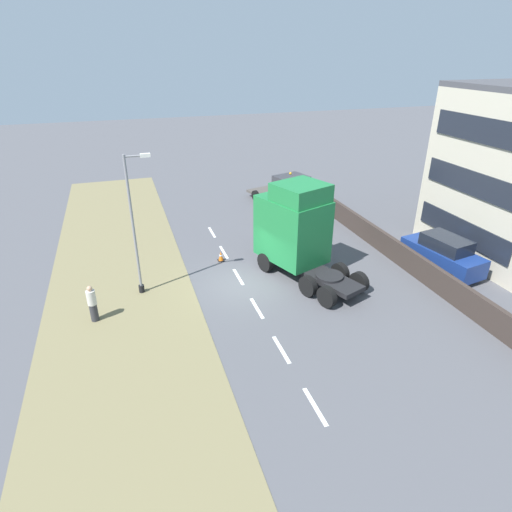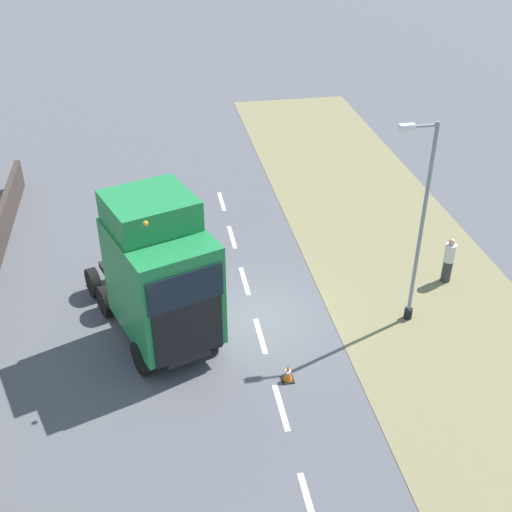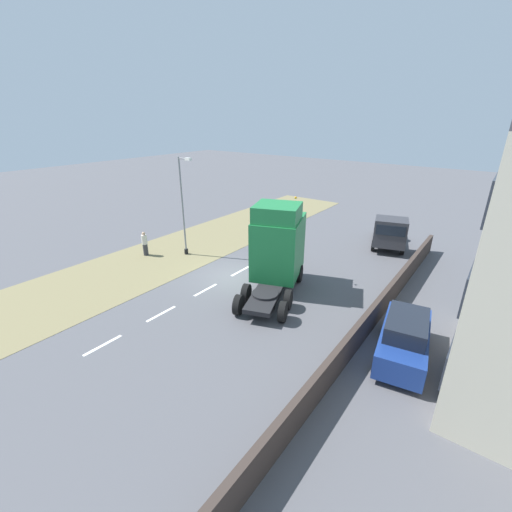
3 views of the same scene
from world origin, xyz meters
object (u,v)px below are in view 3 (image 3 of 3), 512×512
(lorry_cab, at_px, (278,247))
(parked_car, at_px, (404,338))
(pedestrian, at_px, (145,244))
(lamp_post, at_px, (184,210))
(flatbed_truck, at_px, (390,233))
(traffic_cone_lead, at_px, (255,255))

(lorry_cab, xyz_separation_m, parked_car, (7.71, -2.28, -1.52))
(lorry_cab, relative_size, pedestrian, 3.73)
(lamp_post, xyz_separation_m, pedestrian, (-2.28, -1.88, -2.40))
(lorry_cab, bearing_deg, parked_car, -36.43)
(flatbed_truck, bearing_deg, lorry_cab, 54.71)
(lorry_cab, distance_m, parked_car, 8.18)
(flatbed_truck, bearing_deg, parked_car, 93.56)
(lamp_post, bearing_deg, flatbed_truck, 39.84)
(lorry_cab, xyz_separation_m, traffic_cone_lead, (-3.45, 2.51, -2.20))
(parked_car, bearing_deg, pedestrian, 168.40)
(lorry_cab, xyz_separation_m, lamp_post, (-7.93, 0.29, 0.78))
(lorry_cab, height_order, lamp_post, lamp_post)
(pedestrian, bearing_deg, lorry_cab, 8.81)
(parked_car, height_order, traffic_cone_lead, parked_car)
(lamp_post, relative_size, pedestrian, 3.89)
(lorry_cab, bearing_deg, traffic_cone_lead, 124.03)
(lorry_cab, distance_m, lamp_post, 7.97)
(lorry_cab, height_order, flatbed_truck, lorry_cab)
(flatbed_truck, height_order, traffic_cone_lead, flatbed_truck)
(lorry_cab, bearing_deg, lamp_post, 157.91)
(lorry_cab, height_order, parked_car, lorry_cab)
(parked_car, bearing_deg, flatbed_truck, 100.05)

